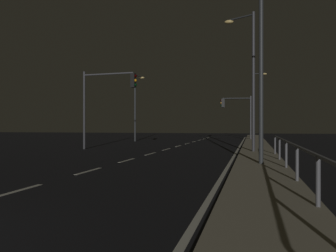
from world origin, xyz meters
TOP-DOWN VIEW (x-y plane):
  - ground_plane at (0.00, 17.50)m, footprint 112.00×112.00m
  - sidewalk_right at (6.11, 17.50)m, footprint 2.05×77.00m
  - lane_markings_center at (0.00, 21.00)m, footprint 0.14×50.00m
  - lane_edge_line at (4.84, 22.50)m, footprint 0.14×53.00m
  - traffic_light_near_left at (4.16, 37.95)m, footprint 3.37×0.54m
  - traffic_light_far_center at (-4.01, 19.83)m, footprint 4.09×0.57m
  - traffic_light_near_right at (4.14, 37.77)m, footprint 3.44×0.71m
  - street_lamp_mid_block at (5.62, 18.75)m, footprint 1.85×1.15m
  - street_lamp_median at (-6.17, 32.77)m, footprint 0.60×1.96m
  - street_lamp_far_end at (6.17, 43.96)m, footprint 1.80×0.53m
  - street_lamp_across_street at (6.45, 11.75)m, footprint 2.06×0.36m
  - barrier_fence at (6.99, 7.45)m, footprint 0.09×19.00m

SIDE VIEW (x-z plane):
  - ground_plane at x=0.00m, z-range 0.00..0.00m
  - lane_edge_line at x=4.84m, z-range 0.00..0.01m
  - lane_markings_center at x=0.00m, z-range 0.00..0.01m
  - sidewalk_right at x=6.11m, z-range 0.00..0.14m
  - barrier_fence at x=6.99m, z-range 0.39..1.37m
  - traffic_light_near_left at x=4.16m, z-range 1.12..5.96m
  - traffic_light_near_right at x=4.14m, z-range 1.12..5.99m
  - traffic_light_far_center at x=-4.01m, z-range 1.12..6.60m
  - street_lamp_median at x=-6.17m, z-range 0.74..7.90m
  - street_lamp_across_street at x=6.45m, z-range 0.88..8.27m
  - street_lamp_mid_block at x=5.62m, z-range 0.91..9.16m
  - street_lamp_far_end at x=6.17m, z-range 0.89..9.25m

